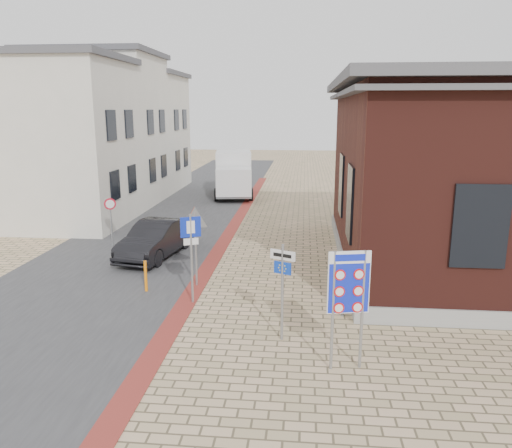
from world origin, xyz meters
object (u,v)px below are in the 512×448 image
at_px(sedan, 156,239).
at_px(essen_sign, 282,277).
at_px(parking_sign, 191,242).
at_px(bollard, 146,276).
at_px(border_sign, 349,285).
at_px(box_truck, 234,174).

relative_size(sedan, essen_sign, 1.73).
xyz_separation_m(parking_sign, bollard, (-1.70, 0.80, -1.38)).
relative_size(border_sign, bollard, 2.68).
distance_m(sedan, essen_sign, 8.73).
relative_size(sedan, bollard, 4.22).
height_order(essen_sign, bollard, essen_sign).
bearing_deg(box_truck, sedan, -102.46).
bearing_deg(border_sign, sedan, 118.49).
xyz_separation_m(sedan, parking_sign, (2.52, -4.66, 1.18)).
xyz_separation_m(border_sign, essen_sign, (-1.50, 1.30, -0.32)).
relative_size(box_truck, border_sign, 2.15).
bearing_deg(parking_sign, essen_sign, -62.63).
height_order(sedan, box_truck, box_truck).
bearing_deg(border_sign, essen_sign, 127.66).
bearing_deg(parking_sign, sedan, 93.90).
bearing_deg(essen_sign, bollard, 170.99).
bearing_deg(bollard, sedan, 101.96).
bearing_deg(parking_sign, bollard, 130.31).
relative_size(essen_sign, bollard, 2.43).
bearing_deg(sedan, essen_sign, -42.62).
bearing_deg(essen_sign, border_sign, -16.28).
height_order(border_sign, bollard, border_sign).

